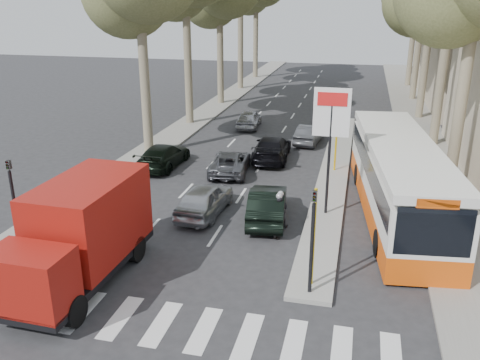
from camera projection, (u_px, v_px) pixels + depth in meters
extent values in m
plane|color=#28282B|center=(224.00, 262.00, 18.35)|extent=(120.00, 120.00, 0.00)
cube|color=gray|center=(416.00, 120.00, 39.31)|extent=(3.20, 70.00, 0.12)
cube|color=gray|center=(220.00, 103.00, 45.71)|extent=(2.40, 64.00, 0.12)
cube|color=gray|center=(334.00, 171.00, 27.67)|extent=(1.50, 26.00, 0.16)
cylinder|color=yellow|center=(313.00, 240.00, 16.13)|extent=(0.10, 0.10, 3.50)
cylinder|color=yellow|center=(328.00, 178.00, 21.62)|extent=(0.10, 0.10, 3.50)
cylinder|color=yellow|center=(336.00, 142.00, 27.11)|extent=(0.10, 0.10, 3.50)
cylinder|color=black|center=(329.00, 159.00, 21.33)|extent=(0.12, 0.12, 5.20)
cube|color=white|center=(332.00, 112.00, 20.65)|extent=(1.50, 0.10, 2.00)
cube|color=red|center=(332.00, 99.00, 20.41)|extent=(1.20, 0.02, 0.55)
cylinder|color=black|center=(312.00, 251.00, 15.73)|extent=(0.12, 0.12, 3.20)
imported|color=black|center=(314.00, 207.00, 15.22)|extent=(0.16, 0.41, 1.00)
cylinder|color=black|center=(16.00, 212.00, 18.57)|extent=(0.12, 0.12, 3.20)
imported|color=black|center=(10.00, 174.00, 18.06)|extent=(0.16, 0.41, 1.00)
cylinder|color=#6B604C|center=(145.00, 85.00, 29.67)|extent=(0.56, 0.56, 8.40)
cylinder|color=#6B604C|center=(188.00, 64.00, 36.91)|extent=(0.56, 0.56, 8.96)
cylinder|color=#6B604C|center=(220.00, 58.00, 44.33)|extent=(0.56, 0.56, 8.12)
cylinder|color=#6B604C|center=(240.00, 42.00, 51.43)|extent=(0.56, 0.56, 9.52)
cylinder|color=#6B604C|center=(256.00, 40.00, 58.92)|extent=(0.56, 0.56, 8.68)
cylinder|color=#6B604C|center=(461.00, 105.00, 24.10)|extent=(0.56, 0.56, 8.40)
cylinder|color=#6B604C|center=(442.00, 73.00, 31.25)|extent=(0.56, 0.56, 9.24)
cylinder|color=#6B604C|center=(424.00, 68.00, 38.85)|extent=(0.56, 0.56, 7.84)
sphere|color=#4F542F|center=(417.00, 2.00, 38.01)|extent=(5.20, 5.20, 5.20)
cylinder|color=#6B604C|center=(418.00, 51.00, 45.96)|extent=(0.56, 0.56, 8.96)
cylinder|color=#6B604C|center=(412.00, 46.00, 53.35)|extent=(0.56, 0.56, 8.40)
imported|color=#A8AAB0|center=(205.00, 199.00, 22.21)|extent=(1.88, 4.18, 1.40)
imported|color=black|center=(267.00, 204.00, 21.62)|extent=(2.03, 4.49, 1.43)
imported|color=#515359|center=(230.00, 162.00, 27.52)|extent=(2.42, 4.42, 1.17)
imported|color=black|center=(272.00, 148.00, 29.76)|extent=(2.25, 4.97, 1.41)
imported|color=#A8AAB1|center=(249.00, 119.00, 37.08)|extent=(1.82, 3.97, 1.32)
imported|color=#47494E|center=(309.00, 134.00, 33.09)|extent=(1.71, 3.87, 1.24)
imported|color=black|center=(164.00, 156.00, 28.45)|extent=(1.95, 4.55, 1.31)
cube|color=black|center=(81.00, 268.00, 16.80)|extent=(2.49, 6.37, 0.26)
cylinder|color=black|center=(12.00, 300.00, 15.18)|extent=(0.34, 0.95, 0.95)
cylinder|color=black|center=(74.00, 311.00, 14.66)|extent=(0.34, 0.95, 0.95)
cylinder|color=black|center=(84.00, 242.00, 18.81)|extent=(0.34, 0.95, 0.95)
cylinder|color=black|center=(136.00, 249.00, 18.29)|extent=(0.34, 0.95, 0.95)
cube|color=maroon|center=(31.00, 280.00, 14.28)|extent=(2.35, 1.54, 1.79)
cube|color=black|center=(14.00, 286.00, 13.59)|extent=(2.10, 0.14, 0.95)
cube|color=maroon|center=(90.00, 217.00, 17.06)|extent=(2.54, 4.48, 2.63)
cube|color=#DE4F0C|center=(396.00, 201.00, 22.22)|extent=(4.16, 12.74, 0.98)
cube|color=silver|center=(399.00, 173.00, 21.78)|extent=(4.16, 12.74, 1.63)
cube|color=black|center=(400.00, 166.00, 21.67)|extent=(4.12, 12.25, 0.92)
cube|color=silver|center=(402.00, 146.00, 21.37)|extent=(4.16, 12.74, 0.33)
cube|color=black|center=(434.00, 232.00, 15.91)|extent=(2.38, 0.34, 1.63)
cube|color=#DE4F0C|center=(438.00, 204.00, 15.58)|extent=(1.30, 0.21, 0.35)
cylinder|color=black|center=(379.00, 243.00, 18.65)|extent=(0.42, 1.07, 1.04)
cylinder|color=black|center=(449.00, 247.00, 18.38)|extent=(0.42, 1.07, 1.04)
cylinder|color=black|center=(358.00, 175.00, 25.90)|extent=(0.42, 1.07, 1.04)
cylinder|color=black|center=(408.00, 177.00, 25.62)|extent=(0.42, 1.07, 1.04)
cylinder|color=black|center=(276.00, 232.00, 20.04)|extent=(0.10, 0.59, 0.59)
cylinder|color=black|center=(281.00, 218.00, 21.30)|extent=(0.10, 0.59, 0.59)
cylinder|color=silver|center=(276.00, 223.00, 19.98)|extent=(0.06, 0.37, 0.73)
cube|color=black|center=(279.00, 221.00, 20.67)|extent=(0.21, 0.69, 0.27)
cube|color=black|center=(278.00, 218.00, 20.42)|extent=(0.28, 0.42, 0.20)
cube|color=black|center=(280.00, 214.00, 20.86)|extent=(0.26, 0.60, 0.11)
cylinder|color=silver|center=(277.00, 216.00, 19.93)|extent=(0.57, 0.04, 0.04)
imported|color=black|center=(279.00, 212.00, 20.53)|extent=(0.57, 0.38, 1.54)
imported|color=black|center=(280.00, 210.00, 20.89)|extent=(0.71, 0.40, 1.44)
sphere|color=#B2B2B7|center=(279.00, 196.00, 20.25)|extent=(0.26, 0.26, 0.26)
sphere|color=#B2B2B7|center=(281.00, 194.00, 20.62)|extent=(0.26, 0.26, 0.26)
imported|color=#403048|center=(425.00, 215.00, 19.97)|extent=(0.79, 1.08, 1.66)
imported|color=#6B5E50|center=(435.00, 192.00, 21.85)|extent=(1.38, 0.96, 1.96)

